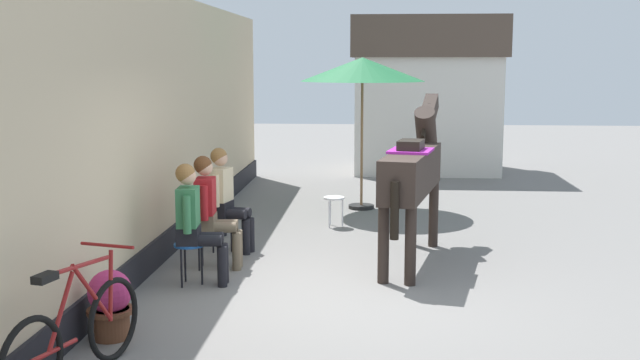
% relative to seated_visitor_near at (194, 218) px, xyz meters
% --- Properties ---
extents(ground_plane, '(40.00, 40.00, 0.00)m').
position_rel_seated_visitor_near_xyz_m(ground_plane, '(1.73, 2.91, -0.78)').
color(ground_plane, slate).
extents(pub_facade_wall, '(0.34, 14.00, 3.40)m').
position_rel_seated_visitor_near_xyz_m(pub_facade_wall, '(-0.81, 1.41, 0.76)').
color(pub_facade_wall, '#CCB793').
rests_on(pub_facade_wall, ground_plane).
extents(distant_cottage, '(3.40, 2.60, 3.50)m').
position_rel_seated_visitor_near_xyz_m(distant_cottage, '(3.13, 9.63, 1.02)').
color(distant_cottage, silver).
rests_on(distant_cottage, ground_plane).
extents(seated_visitor_near, '(0.61, 0.49, 1.39)m').
position_rel_seated_visitor_near_xyz_m(seated_visitor_near, '(0.00, 0.00, 0.00)').
color(seated_visitor_near, '#194C99').
rests_on(seated_visitor_near, ground_plane).
extents(seated_visitor_middle, '(0.61, 0.49, 1.39)m').
position_rel_seated_visitor_near_xyz_m(seated_visitor_middle, '(0.04, 0.71, 0.00)').
color(seated_visitor_middle, gold).
rests_on(seated_visitor_middle, ground_plane).
extents(seated_visitor_far, '(0.61, 0.48, 1.39)m').
position_rel_seated_visitor_near_xyz_m(seated_visitor_far, '(0.05, 1.57, 0.00)').
color(seated_visitor_far, black).
rests_on(seated_visitor_far, ground_plane).
extents(saddled_horse_center, '(0.89, 2.96, 2.06)m').
position_rel_seated_visitor_near_xyz_m(saddled_horse_center, '(2.50, 1.27, 0.38)').
color(saddled_horse_center, '#2D231E').
rests_on(saddled_horse_center, ground_plane).
extents(flower_planter_near, '(0.43, 0.43, 0.64)m').
position_rel_seated_visitor_near_xyz_m(flower_planter_near, '(-0.37, -1.75, -0.44)').
color(flower_planter_near, brown).
rests_on(flower_planter_near, ground_plane).
extents(leaning_bicycle, '(0.60, 1.72, 1.02)m').
position_rel_seated_visitor_near_xyz_m(leaning_bicycle, '(-0.29, -2.75, -0.38)').
color(leaning_bicycle, black).
rests_on(leaning_bicycle, ground_plane).
extents(cafe_parasol, '(2.10, 2.10, 2.58)m').
position_rel_seated_visitor_near_xyz_m(cafe_parasol, '(1.77, 4.77, 1.59)').
color(cafe_parasol, black).
rests_on(cafe_parasol, ground_plane).
extents(spare_stool_white, '(0.32, 0.32, 0.46)m').
position_rel_seated_visitor_near_xyz_m(spare_stool_white, '(1.39, 3.26, -0.38)').
color(spare_stool_white, white).
rests_on(spare_stool_white, ground_plane).
extents(satchel_bag, '(0.30, 0.21, 0.20)m').
position_rel_seated_visitor_near_xyz_m(satchel_bag, '(-0.28, 2.50, -0.68)').
color(satchel_bag, black).
rests_on(satchel_bag, ground_plane).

